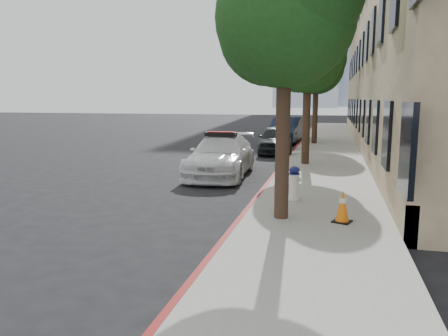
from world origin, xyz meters
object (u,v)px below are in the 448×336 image
Objects in this scene: police_car at (221,156)px; fire_hydrant at (294,183)px; parked_car_far at (287,130)px; traffic_cone at (343,206)px; parked_car_mid at (275,139)px.

police_car is 4.65m from fire_hydrant.
police_car is at bearing -89.66° from parked_car_far.
fire_hydrant is (1.82, -15.74, -0.20)m from parked_car_far.
police_car is 1.04× the size of parked_car_far.
fire_hydrant is 2.13m from traffic_cone.
parked_car_far is 5.52× the size of fire_hydrant.
police_car is 12.09m from parked_car_far.
fire_hydrant is (1.82, -10.42, -0.11)m from parked_car_mid.
parked_car_far reaches higher than fire_hydrant.
fire_hydrant is at bearing -78.27° from parked_car_far.
traffic_cone is at bearing -58.80° from fire_hydrant.
parked_car_mid is 5.92× the size of traffic_cone.
police_car is at bearing 126.27° from fire_hydrant.
parked_car_mid is at bearing 98.67° from fire_hydrant.
traffic_cone is (2.96, -17.54, -0.29)m from parked_car_far.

